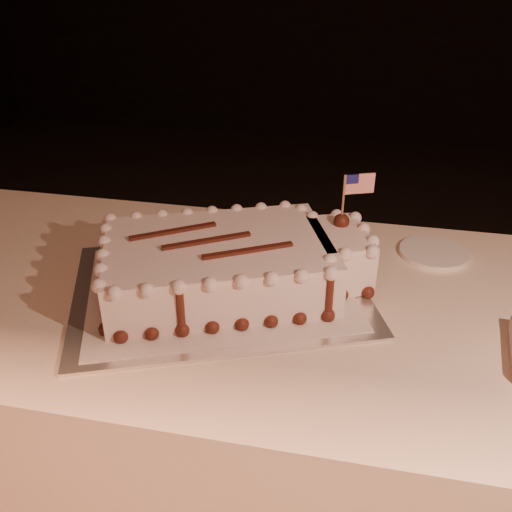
% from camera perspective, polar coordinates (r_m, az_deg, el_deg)
% --- Properties ---
extents(banquet_table, '(2.40, 0.80, 0.75)m').
position_cam_1_polar(banquet_table, '(1.43, 7.93, -17.36)').
color(banquet_table, '#FFE2C5').
rests_on(banquet_table, ground).
extents(cake_board, '(0.73, 0.65, 0.01)m').
position_cam_1_polar(cake_board, '(1.22, -3.69, -3.30)').
color(cake_board, silver).
rests_on(cake_board, banquet_table).
extents(doily, '(0.66, 0.58, 0.00)m').
position_cam_1_polar(doily, '(1.22, -3.69, -3.11)').
color(doily, silver).
rests_on(doily, cake_board).
extents(sheet_cake, '(0.60, 0.45, 0.23)m').
position_cam_1_polar(sheet_cake, '(1.19, -2.24, -0.72)').
color(sheet_cake, white).
rests_on(sheet_cake, doily).
extents(side_plate, '(0.16, 0.16, 0.01)m').
position_cam_1_polar(side_plate, '(1.41, 17.37, 0.32)').
color(side_plate, white).
rests_on(side_plate, banquet_table).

